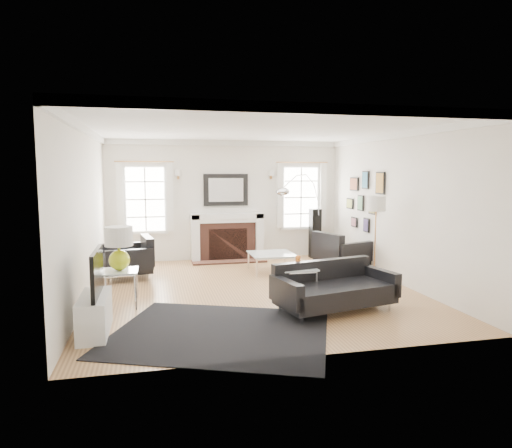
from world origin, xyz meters
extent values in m
plane|color=#8E603B|center=(0.00, 0.00, 0.00)|extent=(6.00, 6.00, 0.00)
cube|color=silver|center=(0.00, 3.00, 1.40)|extent=(5.50, 0.04, 2.80)
cube|color=silver|center=(0.00, -3.00, 1.40)|extent=(5.50, 0.04, 2.80)
cube|color=silver|center=(-2.75, 0.00, 1.40)|extent=(0.04, 6.00, 2.80)
cube|color=silver|center=(2.75, 0.00, 1.40)|extent=(0.04, 6.00, 2.80)
cube|color=white|center=(0.00, 0.00, 2.80)|extent=(5.50, 6.00, 0.02)
cube|color=white|center=(0.00, 0.00, 2.74)|extent=(5.50, 6.00, 0.12)
cube|color=white|center=(-0.75, 2.80, 0.55)|extent=(0.18, 0.38, 1.10)
cube|color=white|center=(0.75, 2.80, 0.55)|extent=(0.18, 0.38, 1.10)
cube|color=white|center=(0.00, 2.80, 1.05)|extent=(1.70, 0.38, 0.12)
cube|color=white|center=(0.00, 2.80, 0.95)|extent=(1.50, 0.34, 0.10)
cube|color=brown|center=(0.00, 2.82, 0.45)|extent=(1.30, 0.30, 0.90)
cube|color=black|center=(0.00, 2.72, 0.38)|extent=(0.90, 0.10, 0.76)
cube|color=brown|center=(0.00, 2.55, 0.02)|extent=(1.70, 0.50, 0.04)
cube|color=black|center=(0.00, 2.96, 1.65)|extent=(1.05, 0.06, 0.75)
cube|color=white|center=(0.00, 2.92, 1.65)|extent=(0.82, 0.02, 0.55)
cube|color=white|center=(-1.85, 2.97, 1.45)|extent=(1.00, 0.05, 1.60)
cube|color=white|center=(-1.85, 2.94, 1.45)|extent=(0.84, 0.02, 1.44)
cube|color=white|center=(-2.40, 2.87, 1.50)|extent=(0.14, 0.05, 1.55)
cube|color=white|center=(-1.30, 2.87, 1.50)|extent=(0.14, 0.05, 1.55)
cube|color=white|center=(1.85, 2.97, 1.45)|extent=(1.00, 0.05, 1.60)
cube|color=white|center=(1.85, 2.94, 1.45)|extent=(0.84, 0.02, 1.44)
cube|color=white|center=(1.30, 2.87, 1.50)|extent=(0.14, 0.05, 1.55)
cube|color=white|center=(2.40, 2.87, 1.50)|extent=(0.14, 0.05, 1.55)
cube|color=black|center=(2.72, 0.60, 1.85)|extent=(0.03, 0.34, 0.44)
cube|color=#B37D2F|center=(2.70, 0.60, 1.85)|extent=(0.01, 0.29, 0.39)
cube|color=black|center=(2.72, 1.25, 1.90)|extent=(0.03, 0.28, 0.38)
cube|color=teal|center=(2.70, 1.25, 1.90)|extent=(0.01, 0.23, 0.33)
cube|color=black|center=(2.72, 1.80, 1.80)|extent=(0.03, 0.40, 0.30)
cube|color=#A15331|center=(2.70, 1.80, 1.80)|extent=(0.01, 0.35, 0.25)
cube|color=black|center=(2.72, 0.90, 1.35)|extent=(0.03, 0.30, 0.30)
cube|color=olive|center=(2.70, 0.90, 1.35)|extent=(0.01, 0.25, 0.25)
cube|color=black|center=(2.72, 1.45, 1.40)|extent=(0.03, 0.26, 0.34)
cube|color=#579162|center=(2.70, 1.45, 1.40)|extent=(0.01, 0.21, 0.29)
cube|color=black|center=(2.72, 2.00, 1.35)|extent=(0.03, 0.32, 0.24)
cube|color=#A2A446|center=(2.70, 2.00, 1.35)|extent=(0.01, 0.27, 0.19)
cube|color=black|center=(2.72, 1.15, 0.95)|extent=(0.03, 0.24, 0.30)
cube|color=#453366|center=(2.70, 1.15, 0.95)|extent=(0.01, 0.19, 0.25)
cube|color=black|center=(2.72, 1.75, 0.95)|extent=(0.03, 0.28, 0.22)
cube|color=#8D525C|center=(2.70, 1.75, 0.95)|extent=(0.01, 0.23, 0.17)
cube|color=white|center=(-2.45, -1.70, 0.25)|extent=(0.35, 1.00, 0.50)
cube|color=black|center=(-2.40, -1.70, 0.80)|extent=(0.05, 1.00, 0.58)
cube|color=black|center=(-0.87, -2.03, 0.01)|extent=(3.36, 3.12, 0.01)
cube|color=black|center=(0.93, -1.49, 0.27)|extent=(1.85, 1.16, 0.29)
cube|color=black|center=(0.85, -1.14, 0.48)|extent=(1.70, 0.50, 0.48)
cube|color=black|center=(0.11, -1.67, 0.38)|extent=(0.30, 0.82, 0.36)
cube|color=black|center=(1.75, -1.32, 0.38)|extent=(0.30, 0.82, 0.36)
cube|color=black|center=(-2.20, 1.40, 0.30)|extent=(0.99, 0.99, 0.32)
cube|color=black|center=(-1.82, 1.46, 0.54)|extent=(0.28, 0.88, 0.54)
cube|color=black|center=(-2.27, 1.82, 0.43)|extent=(0.87, 0.26, 0.41)
cube|color=black|center=(-2.13, 0.97, 0.43)|extent=(0.87, 0.26, 0.41)
cube|color=black|center=(2.20, 1.21, 0.30)|extent=(1.10, 1.10, 0.32)
cube|color=black|center=(1.83, 1.09, 0.54)|extent=(0.42, 0.87, 0.54)
cube|color=black|center=(2.34, 0.80, 0.43)|extent=(0.86, 0.40, 0.41)
cube|color=black|center=(2.06, 1.62, 0.43)|extent=(0.86, 0.40, 0.41)
cube|color=silver|center=(0.69, 1.30, 0.39)|extent=(0.89, 0.89, 0.02)
cylinder|color=silver|center=(0.28, 0.90, 0.20)|extent=(0.04, 0.04, 0.40)
cylinder|color=silver|center=(1.09, 0.90, 0.20)|extent=(0.04, 0.04, 0.40)
cylinder|color=silver|center=(0.28, 1.71, 0.20)|extent=(0.04, 0.04, 0.40)
cylinder|color=silver|center=(1.09, 1.71, 0.20)|extent=(0.04, 0.04, 0.40)
cube|color=silver|center=(-2.20, -0.64, 0.58)|extent=(0.54, 0.54, 0.02)
cylinder|color=silver|center=(-2.43, -0.87, 0.30)|extent=(0.04, 0.04, 0.59)
cylinder|color=silver|center=(-1.97, -0.87, 0.30)|extent=(0.04, 0.04, 0.59)
cylinder|color=silver|center=(-2.43, -0.41, 0.30)|extent=(0.04, 0.04, 0.59)
cylinder|color=silver|center=(-1.97, -0.41, 0.30)|extent=(0.04, 0.04, 0.59)
cube|color=silver|center=(0.46, -1.13, 0.59)|extent=(0.55, 0.46, 0.02)
cylinder|color=silver|center=(0.22, -1.32, 0.30)|extent=(0.04, 0.04, 0.60)
cylinder|color=silver|center=(0.69, -1.32, 0.30)|extent=(0.04, 0.04, 0.60)
cylinder|color=silver|center=(0.22, -0.94, 0.30)|extent=(0.04, 0.04, 0.60)
cylinder|color=silver|center=(0.69, -0.94, 0.30)|extent=(0.04, 0.04, 0.60)
sphere|color=#B6C819|center=(-2.20, -0.64, 0.75)|extent=(0.31, 0.31, 0.31)
cylinder|color=#B6C819|center=(-2.20, -0.64, 0.90)|extent=(0.04, 0.04, 0.12)
cylinder|color=white|center=(-2.20, -0.64, 1.11)|extent=(0.42, 0.42, 0.29)
sphere|color=orange|center=(0.46, -1.13, 0.68)|extent=(0.11, 0.11, 0.11)
sphere|color=orange|center=(0.46, -1.13, 0.76)|extent=(0.08, 0.08, 0.08)
cube|color=silver|center=(2.20, 2.57, 0.09)|extent=(0.22, 0.35, 0.17)
ellipsoid|color=silver|center=(0.98, 1.52, 1.66)|extent=(0.30, 0.30, 0.18)
cylinder|color=#BE8042|center=(2.20, -0.25, 0.02)|extent=(0.21, 0.21, 0.03)
cylinder|color=#BE8042|center=(2.20, -0.25, 0.73)|extent=(0.03, 0.03, 1.46)
cylinder|color=white|center=(2.20, -0.25, 1.51)|extent=(0.33, 0.33, 0.27)
cube|color=black|center=(2.12, 2.65, 0.59)|extent=(0.25, 0.25, 1.18)
camera|label=1|loc=(-1.69, -7.69, 2.07)|focal=32.00mm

